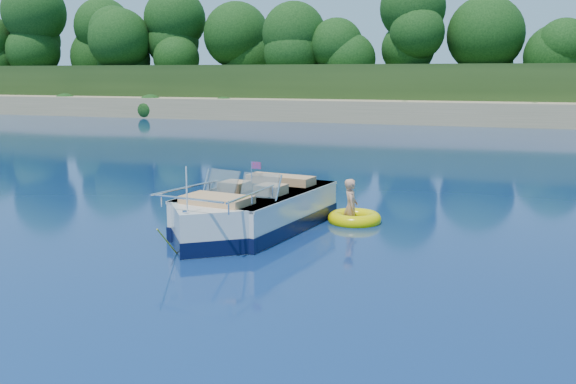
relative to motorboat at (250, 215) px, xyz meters
name	(u,v)px	position (x,y,z in m)	size (l,w,h in m)	color
ground	(76,280)	(-1.43, -3.96, -0.37)	(160.00, 160.00, 0.00)	#091641
shoreline	(452,96)	(-1.43, 59.81, 0.61)	(170.00, 59.00, 6.00)	#957F56
treeline	(425,43)	(-1.39, 37.05, 5.18)	(150.00, 7.12, 8.19)	black
motorboat	(250,215)	(0.00, 0.00, 0.00)	(2.58, 5.72, 1.91)	silver
tow_tube	(354,219)	(1.91, 1.61, -0.29)	(1.34, 1.34, 0.32)	#F3E100
boy	(350,223)	(1.83, 1.53, -0.37)	(0.49, 0.32, 1.35)	tan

